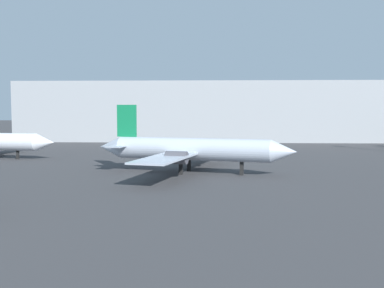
# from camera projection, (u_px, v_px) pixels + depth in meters

# --- Properties ---
(airplane_distant) EXTENTS (27.46, 28.65, 9.21)m
(airplane_distant) POSITION_uv_depth(u_px,v_px,m) (190.00, 149.00, 63.01)
(airplane_distant) COLOR #B2BCCC
(airplane_distant) RESTS_ON ground_plane
(terminal_building) EXTENTS (98.55, 23.55, 15.49)m
(terminal_building) POSITION_uv_depth(u_px,v_px,m) (206.00, 111.00, 128.10)
(terminal_building) COLOR #999EA3
(terminal_building) RESTS_ON ground_plane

